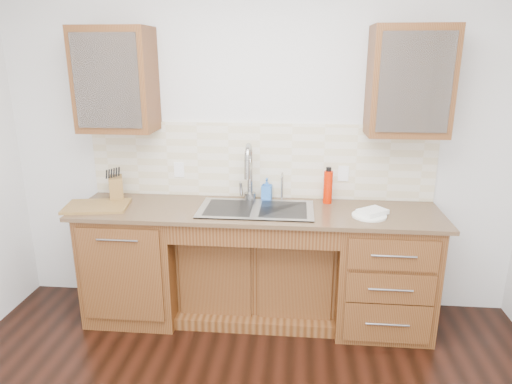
# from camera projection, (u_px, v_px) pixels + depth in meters

# --- Properties ---
(wall_back) EXTENTS (4.00, 0.10, 2.70)m
(wall_back) POSITION_uv_depth(u_px,v_px,m) (261.00, 141.00, 3.60)
(wall_back) COLOR silver
(wall_back) RESTS_ON ground
(base_cabinet_left) EXTENTS (0.70, 0.62, 0.88)m
(base_cabinet_left) POSITION_uv_depth(u_px,v_px,m) (137.00, 261.00, 3.60)
(base_cabinet_left) COLOR #593014
(base_cabinet_left) RESTS_ON ground
(base_cabinet_center) EXTENTS (1.20, 0.44, 0.70)m
(base_cabinet_center) POSITION_uv_depth(u_px,v_px,m) (258.00, 271.00, 3.63)
(base_cabinet_center) COLOR #593014
(base_cabinet_center) RESTS_ON ground
(base_cabinet_right) EXTENTS (0.70, 0.62, 0.88)m
(base_cabinet_right) POSITION_uv_depth(u_px,v_px,m) (382.00, 271.00, 3.43)
(base_cabinet_right) COLOR #593014
(base_cabinet_right) RESTS_ON ground
(countertop) EXTENTS (2.70, 0.65, 0.03)m
(countertop) POSITION_uv_depth(u_px,v_px,m) (256.00, 211.00, 3.37)
(countertop) COLOR #84705B
(countertop) RESTS_ON base_cabinet_left
(backsplash) EXTENTS (2.70, 0.02, 0.59)m
(backsplash) POSITION_uv_depth(u_px,v_px,m) (260.00, 161.00, 3.58)
(backsplash) COLOR beige
(backsplash) RESTS_ON wall_back
(sink) EXTENTS (0.84, 0.46, 0.19)m
(sink) POSITION_uv_depth(u_px,v_px,m) (256.00, 221.00, 3.38)
(sink) COLOR #9E9EA5
(sink) RESTS_ON countertop
(faucet) EXTENTS (0.04, 0.04, 0.40)m
(faucet) POSITION_uv_depth(u_px,v_px,m) (250.00, 175.00, 3.52)
(faucet) COLOR #999993
(faucet) RESTS_ON countertop
(filter_tap) EXTENTS (0.02, 0.02, 0.24)m
(filter_tap) POSITION_uv_depth(u_px,v_px,m) (282.00, 186.00, 3.53)
(filter_tap) COLOR #999993
(filter_tap) RESTS_ON countertop
(upper_cabinet_left) EXTENTS (0.55, 0.34, 0.75)m
(upper_cabinet_left) POSITION_uv_depth(u_px,v_px,m) (116.00, 80.00, 3.34)
(upper_cabinet_left) COLOR #593014
(upper_cabinet_left) RESTS_ON wall_back
(upper_cabinet_right) EXTENTS (0.55, 0.34, 0.75)m
(upper_cabinet_right) POSITION_uv_depth(u_px,v_px,m) (409.00, 82.00, 3.15)
(upper_cabinet_right) COLOR #593014
(upper_cabinet_right) RESTS_ON wall_back
(outlet_left) EXTENTS (0.08, 0.01, 0.12)m
(outlet_left) POSITION_uv_depth(u_px,v_px,m) (179.00, 170.00, 3.65)
(outlet_left) COLOR white
(outlet_left) RESTS_ON backsplash
(outlet_right) EXTENTS (0.08, 0.01, 0.12)m
(outlet_right) POSITION_uv_depth(u_px,v_px,m) (343.00, 174.00, 3.53)
(outlet_right) COLOR white
(outlet_right) RESTS_ON backsplash
(soap_bottle) EXTENTS (0.08, 0.09, 0.17)m
(soap_bottle) POSITION_uv_depth(u_px,v_px,m) (267.00, 189.00, 3.57)
(soap_bottle) COLOR blue
(soap_bottle) RESTS_ON countertop
(water_bottle) EXTENTS (0.07, 0.07, 0.25)m
(water_bottle) POSITION_uv_depth(u_px,v_px,m) (328.00, 187.00, 3.47)
(water_bottle) COLOR red
(water_bottle) RESTS_ON countertop
(plate) EXTENTS (0.29, 0.29, 0.01)m
(plate) POSITION_uv_depth(u_px,v_px,m) (369.00, 216.00, 3.21)
(plate) COLOR white
(plate) RESTS_ON countertop
(dish_towel) EXTENTS (0.24, 0.23, 0.03)m
(dish_towel) POSITION_uv_depth(u_px,v_px,m) (372.00, 212.00, 3.22)
(dish_towel) COLOR silver
(dish_towel) RESTS_ON plate
(knife_block) EXTENTS (0.16, 0.19, 0.18)m
(knife_block) POSITION_uv_depth(u_px,v_px,m) (116.00, 188.00, 3.57)
(knife_block) COLOR brown
(knife_block) RESTS_ON countertop
(cutting_board) EXTENTS (0.50, 0.39, 0.02)m
(cutting_board) POSITION_uv_depth(u_px,v_px,m) (97.00, 206.00, 3.40)
(cutting_board) COLOR #A18449
(cutting_board) RESTS_ON countertop
(cup_left_a) EXTENTS (0.14, 0.14, 0.09)m
(cup_left_a) POSITION_uv_depth(u_px,v_px,m) (97.00, 88.00, 3.37)
(cup_left_a) COLOR white
(cup_left_a) RESTS_ON upper_cabinet_left
(cup_left_b) EXTENTS (0.11, 0.11, 0.08)m
(cup_left_b) POSITION_uv_depth(u_px,v_px,m) (130.00, 88.00, 3.35)
(cup_left_b) COLOR white
(cup_left_b) RESTS_ON upper_cabinet_left
(cup_right_a) EXTENTS (0.13, 0.13, 0.09)m
(cup_right_a) POSITION_uv_depth(u_px,v_px,m) (386.00, 90.00, 3.18)
(cup_right_a) COLOR white
(cup_right_a) RESTS_ON upper_cabinet_right
(cup_right_b) EXTENTS (0.10, 0.10, 0.09)m
(cup_right_b) POSITION_uv_depth(u_px,v_px,m) (415.00, 90.00, 3.17)
(cup_right_b) COLOR silver
(cup_right_b) RESTS_ON upper_cabinet_right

